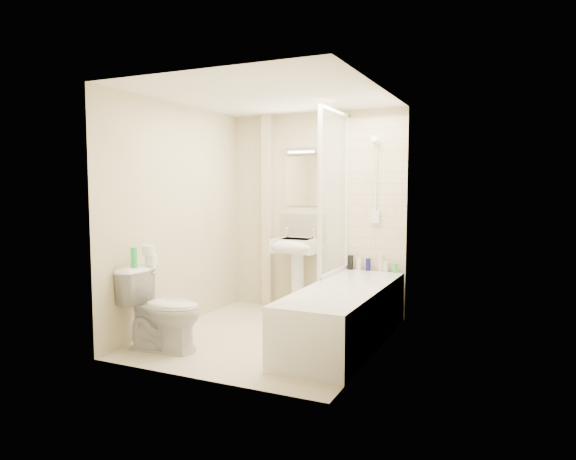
% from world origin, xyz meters
% --- Properties ---
extents(floor, '(2.50, 2.50, 0.00)m').
position_xyz_m(floor, '(0.00, 0.00, 0.00)').
color(floor, beige).
rests_on(floor, ground).
extents(wall_back, '(2.20, 0.02, 2.40)m').
position_xyz_m(wall_back, '(0.00, 1.25, 1.20)').
color(wall_back, beige).
rests_on(wall_back, ground).
extents(wall_left, '(0.02, 2.50, 2.40)m').
position_xyz_m(wall_left, '(-1.10, 0.00, 1.20)').
color(wall_left, beige).
rests_on(wall_left, ground).
extents(wall_right, '(0.02, 2.50, 2.40)m').
position_xyz_m(wall_right, '(1.10, 0.00, 1.20)').
color(wall_right, beige).
rests_on(wall_right, ground).
extents(ceiling, '(2.20, 2.50, 0.02)m').
position_xyz_m(ceiling, '(0.00, 0.00, 2.40)').
color(ceiling, white).
rests_on(ceiling, wall_back).
extents(tile_back, '(0.70, 0.01, 1.75)m').
position_xyz_m(tile_back, '(0.75, 1.24, 1.42)').
color(tile_back, beige).
rests_on(tile_back, wall_back).
extents(tile_right, '(0.01, 2.10, 1.75)m').
position_xyz_m(tile_right, '(1.09, 0.13, 1.42)').
color(tile_right, beige).
rests_on(tile_right, wall_right).
extents(pipe_boxing, '(0.12, 0.12, 2.40)m').
position_xyz_m(pipe_boxing, '(-0.62, 1.19, 1.20)').
color(pipe_boxing, beige).
rests_on(pipe_boxing, ground).
extents(splashback, '(0.60, 0.02, 0.30)m').
position_xyz_m(splashback, '(-0.17, 1.24, 1.03)').
color(splashback, beige).
rests_on(splashback, wall_back).
extents(mirror, '(0.46, 0.01, 0.60)m').
position_xyz_m(mirror, '(-0.17, 1.24, 1.58)').
color(mirror, white).
rests_on(mirror, wall_back).
extents(strip_light, '(0.42, 0.07, 0.07)m').
position_xyz_m(strip_light, '(-0.17, 1.22, 1.95)').
color(strip_light, silver).
rests_on(strip_light, wall_back).
extents(bathtub, '(0.70, 2.10, 0.55)m').
position_xyz_m(bathtub, '(0.75, 0.13, 0.29)').
color(bathtub, white).
rests_on(bathtub, ground).
extents(shower_screen, '(0.04, 0.92, 1.80)m').
position_xyz_m(shower_screen, '(0.40, 0.80, 1.45)').
color(shower_screen, white).
rests_on(shower_screen, bathtub).
extents(shower_fixture, '(0.10, 0.16, 0.99)m').
position_xyz_m(shower_fixture, '(0.75, 1.19, 1.55)').
color(shower_fixture, white).
rests_on(shower_fixture, wall_back).
extents(pedestal_sink, '(0.53, 0.48, 1.02)m').
position_xyz_m(pedestal_sink, '(-0.17, 1.01, 0.71)').
color(pedestal_sink, white).
rests_on(pedestal_sink, ground).
extents(bottle_black_a, '(0.06, 0.06, 0.17)m').
position_xyz_m(bottle_black_a, '(0.48, 1.16, 0.63)').
color(bottle_black_a, black).
rests_on(bottle_black_a, bathtub).
extents(bottle_white_a, '(0.06, 0.06, 0.14)m').
position_xyz_m(bottle_white_a, '(0.58, 1.16, 0.62)').
color(bottle_white_a, silver).
rests_on(bottle_white_a, bathtub).
extents(bottle_blue, '(0.06, 0.06, 0.14)m').
position_xyz_m(bottle_blue, '(0.69, 1.16, 0.62)').
color(bottle_blue, '#121352').
rests_on(bottle_blue, bathtub).
extents(bottle_cream, '(0.06, 0.06, 0.19)m').
position_xyz_m(bottle_cream, '(0.84, 1.16, 0.64)').
color(bottle_cream, beige).
rests_on(bottle_cream, bathtub).
extents(bottle_white_b, '(0.06, 0.06, 0.12)m').
position_xyz_m(bottle_white_b, '(0.89, 1.16, 0.61)').
color(bottle_white_b, silver).
rests_on(bottle_white_b, bathtub).
extents(bottle_green, '(0.06, 0.06, 0.10)m').
position_xyz_m(bottle_green, '(1.00, 1.16, 0.60)').
color(bottle_green, green).
rests_on(bottle_green, bathtub).
extents(toilet, '(0.55, 0.82, 0.77)m').
position_xyz_m(toilet, '(-0.72, -0.77, 0.39)').
color(toilet, white).
rests_on(toilet, ground).
extents(toilet_roll_lower, '(0.12, 0.12, 0.10)m').
position_xyz_m(toilet_roll_lower, '(-0.94, -0.66, 0.82)').
color(toilet_roll_lower, white).
rests_on(toilet_roll_lower, toilet).
extents(toilet_roll_upper, '(0.12, 0.12, 0.09)m').
position_xyz_m(toilet_roll_upper, '(-0.94, -0.70, 0.91)').
color(toilet_roll_upper, white).
rests_on(toilet_roll_upper, toilet_roll_lower).
extents(green_bottle, '(0.06, 0.06, 0.19)m').
position_xyz_m(green_bottle, '(-0.96, -0.86, 0.87)').
color(green_bottle, '#29C955').
rests_on(green_bottle, toilet).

